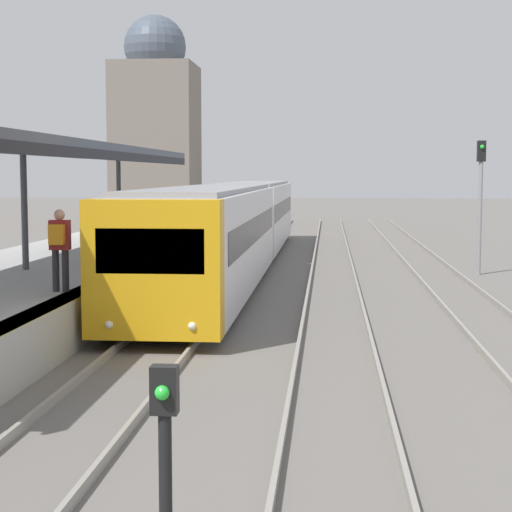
% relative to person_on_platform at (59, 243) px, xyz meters
% --- Properties ---
extents(platform_canopy, '(4.00, 24.03, 3.17)m').
position_rel_person_on_platform_xyz_m(platform_canopy, '(-2.09, 3.92, 2.06)').
color(platform_canopy, '#4C515B').
rests_on(platform_canopy, station_platform).
extents(person_on_platform, '(0.40, 0.40, 1.66)m').
position_rel_person_on_platform_xyz_m(person_on_platform, '(0.00, 0.00, 0.00)').
color(person_on_platform, '#2D2D33').
rests_on(person_on_platform, station_platform).
extents(train_near, '(2.66, 30.08, 3.04)m').
position_rel_person_on_platform_xyz_m(train_near, '(2.07, 13.96, -0.33)').
color(train_near, gold).
rests_on(train_near, ground_plane).
extents(signal_post_near, '(0.20, 0.22, 2.00)m').
position_rel_person_on_platform_xyz_m(signal_post_near, '(4.19, -10.65, -0.78)').
color(signal_post_near, black).
rests_on(signal_post_near, ground_plane).
extents(signal_mast_far, '(0.28, 0.29, 4.52)m').
position_rel_person_on_platform_xyz_m(signal_mast_far, '(10.48, 12.65, 0.86)').
color(signal_mast_far, gray).
rests_on(signal_mast_far, ground_plane).
extents(distant_domed_building, '(5.25, 5.25, 13.68)m').
position_rel_person_on_platform_xyz_m(distant_domed_building, '(-5.95, 39.16, 4.44)').
color(distant_domed_building, slate).
rests_on(distant_domed_building, ground_plane).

